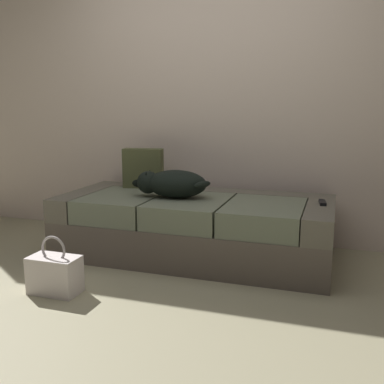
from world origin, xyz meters
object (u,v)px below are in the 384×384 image
(throw_pillow, at_px, (143,168))
(handbag, at_px, (55,274))
(couch, at_px, (194,227))
(dog_dark, at_px, (171,184))
(tv_remote, at_px, (322,203))

(throw_pillow, distance_m, handbag, 1.33)
(couch, relative_size, dog_dark, 3.32)
(dog_dark, distance_m, throw_pillow, 0.51)
(couch, relative_size, throw_pillow, 6.20)
(throw_pillow, bearing_deg, tv_remote, -7.77)
(couch, bearing_deg, dog_dark, -157.56)
(dog_dark, relative_size, throw_pillow, 1.87)
(tv_remote, relative_size, handbag, 0.40)
(couch, distance_m, dog_dark, 0.39)
(tv_remote, distance_m, handbag, 1.92)
(handbag, bearing_deg, couch, 57.08)
(couch, distance_m, handbag, 1.15)
(throw_pillow, bearing_deg, couch, -25.43)
(dog_dark, bearing_deg, handbag, -117.19)
(dog_dark, xyz_separation_m, tv_remote, (1.13, 0.12, -0.10))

